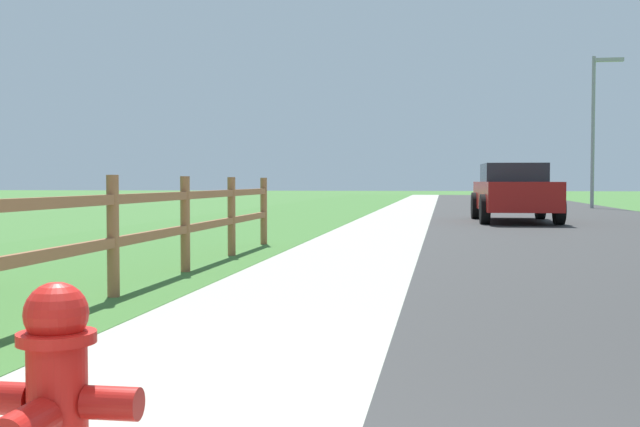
{
  "coord_description": "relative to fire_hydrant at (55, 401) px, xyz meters",
  "views": [
    {
      "loc": [
        0.33,
        -1.1,
        1.05
      ],
      "look_at": [
        -0.72,
        5.63,
        0.77
      ],
      "focal_mm": 44.34,
      "sensor_mm": 36.0,
      "label": 1
    }
  ],
  "objects": [
    {
      "name": "street_lamp",
      "position": [
        7.01,
        29.72,
        3.15
      ],
      "size": [
        1.17,
        0.2,
        5.88
      ],
      "color": "gray",
      "rests_on": "ground"
    },
    {
      "name": "grass_verge",
      "position": [
        -3.66,
        25.86,
        -0.37
      ],
      "size": [
        5.0,
        66.0,
        0.0
      ],
      "primitive_type": "cube",
      "color": "#3C6D2F",
      "rests_on": "ground"
    },
    {
      "name": "ground_plane",
      "position": [
        0.84,
        23.86,
        -0.37
      ],
      "size": [
        120.0,
        120.0,
        0.0
      ],
      "primitive_type": "plane",
      "color": "#3C6D2F"
    },
    {
      "name": "fire_hydrant",
      "position": [
        0.0,
        0.0,
        0.0
      ],
      "size": [
        0.53,
        0.43,
        0.74
      ],
      "color": "red",
      "rests_on": "ground"
    },
    {
      "name": "curb_concrete",
      "position": [
        -2.16,
        25.86,
        -0.37
      ],
      "size": [
        6.0,
        66.0,
        0.01
      ],
      "primitive_type": "cube",
      "color": "#A5A896",
      "rests_on": "ground"
    },
    {
      "name": "parked_suv_red",
      "position": [
        3.0,
        18.84,
        0.39
      ],
      "size": [
        2.12,
        4.63,
        1.52
      ],
      "color": "maroon",
      "rests_on": "ground"
    },
    {
      "name": "rail_fence",
      "position": [
        -1.76,
        4.47,
        0.26
      ],
      "size": [
        0.11,
        12.17,
        1.11
      ],
      "color": "#905B39",
      "rests_on": "ground"
    },
    {
      "name": "road_asphalt",
      "position": [
        4.34,
        25.86,
        -0.37
      ],
      "size": [
        7.0,
        66.0,
        0.01
      ],
      "primitive_type": "cube",
      "color": "#2F2F2F",
      "rests_on": "ground"
    }
  ]
}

